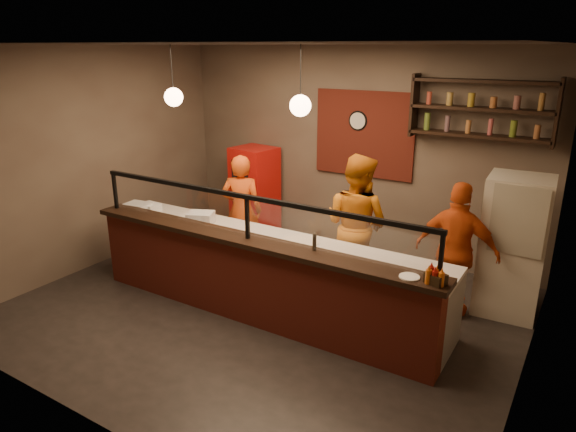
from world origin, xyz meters
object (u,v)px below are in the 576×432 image
Objects in this scene: cook_right at (457,251)px; condiment_caddy at (436,279)px; wall_clock at (358,121)px; red_cooler at (255,193)px; cook_mid at (356,225)px; cook_left at (242,210)px; fridge at (513,246)px; pizza_dough at (301,241)px; pepper_mill at (314,242)px.

cook_right reaches higher than condiment_caddy.
wall_clock is 1.66× the size of condiment_caddy.
cook_mid is at bearing -16.61° from red_cooler.
cook_left is at bearing -130.83° from wall_clock.
wall_clock is 0.18× the size of cook_right.
wall_clock reaches higher than cook_left.
red_cooler is (-0.53, 1.09, -0.06)m from cook_left.
red_cooler is at bearing -13.73° from cook_mid.
cook_right is 0.72m from fridge.
cook_left is 3.64× the size of pizza_dough.
cook_mid is 0.89m from pizza_dough.
cook_mid is 10.45× the size of condiment_caddy.
cook_left reaches higher than condiment_caddy.
wall_clock is 1.91m from cook_mid.
cook_right is at bearing 26.10° from pizza_dough.
fridge is at bearing -154.89° from cook_mid.
cook_right reaches higher than pepper_mill.
cook_mid is at bearing 64.62° from pizza_dough.
cook_right is (1.95, -1.35, -1.25)m from wall_clock.
fridge is 4.28m from red_cooler.
fridge is 9.60× the size of condiment_caddy.
cook_right is 3.66× the size of pizza_dough.
wall_clock is 1.54× the size of pepper_mill.
fridge is 1.11× the size of red_cooler.
wall_clock is 2.20m from red_cooler.
pizza_dough is 0.73m from pepper_mill.
fridge is 1.97m from condiment_caddy.
fridge is at bearing -140.21° from cook_right.
red_cooler is (-3.69, 1.04, -0.07)m from cook_right.
condiment_caddy is at bearing 145.91° from cook_mid.
cook_left is 1.21m from red_cooler.
cook_right is at bearing 47.52° from pepper_mill.
wall_clock reaches higher than condiment_caddy.
condiment_caddy is (1.83, -0.62, 0.20)m from pizza_dough.
condiment_caddy is (3.31, -1.40, 0.27)m from cook_left.
cook_mid reaches higher than fridge.
cook_mid is 4.09× the size of pizza_dough.
pizza_dough is at bearing 161.17° from condiment_caddy.
condiment_caddy is at bearing -53.12° from wall_clock.
fridge is (2.50, -0.89, -1.23)m from wall_clock.
pizza_dough is at bearing 74.97° from cook_mid.
wall_clock is 0.65× the size of pizza_dough.
cook_left is 0.99× the size of cook_right.
cook_left is 3.16m from cook_right.
red_cooler is (-2.38, 1.06, -0.17)m from cook_mid.
cook_mid is at bearing 0.73° from cook_right.
cook_left is 9.31× the size of condiment_caddy.
cook_left is (-1.21, -1.40, -1.26)m from wall_clock.
cook_left is at bearing 146.63° from pepper_mill.
cook_right is 1.87m from pizza_dough.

